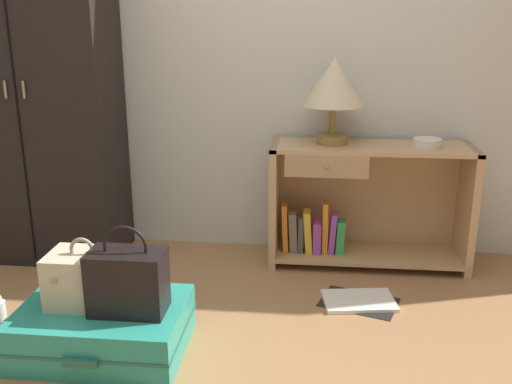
{
  "coord_description": "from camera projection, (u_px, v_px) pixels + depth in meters",
  "views": [
    {
      "loc": [
        0.44,
        -1.9,
        1.38
      ],
      "look_at": [
        0.16,
        0.77,
        0.55
      ],
      "focal_mm": 40.71,
      "sensor_mm": 36.0,
      "label": 1
    }
  ],
  "objects": [
    {
      "name": "table_lamp",
      "position": [
        334.0,
        85.0,
        3.1
      ],
      "size": [
        0.33,
        0.33,
        0.47
      ],
      "color": "olive",
      "rests_on": "bookshelf"
    },
    {
      "name": "bookshelf",
      "position": [
        361.0,
        204.0,
        3.28
      ],
      "size": [
        1.1,
        0.37,
        0.69
      ],
      "color": "tan",
      "rests_on": "ground_plane"
    },
    {
      "name": "ground_plane",
      "position": [
        194.0,
        384.0,
        2.25
      ],
      "size": [
        9.0,
        9.0,
        0.0
      ],
      "primitive_type": "plane",
      "color": "#9E7047"
    },
    {
      "name": "train_case",
      "position": [
        85.0,
        278.0,
        2.42
      ],
      "size": [
        0.29,
        0.23,
        0.3
      ],
      "color": "beige",
      "rests_on": "suitcase_large"
    },
    {
      "name": "open_book_on_floor",
      "position": [
        359.0,
        301.0,
        2.88
      ],
      "size": [
        0.43,
        0.35,
        0.02
      ],
      "color": "white",
      "rests_on": "ground_plane"
    },
    {
      "name": "handbag",
      "position": [
        128.0,
        281.0,
        2.35
      ],
      "size": [
        0.31,
        0.18,
        0.37
      ],
      "color": "black",
      "rests_on": "suitcase_large"
    },
    {
      "name": "bowl",
      "position": [
        427.0,
        143.0,
        3.11
      ],
      "size": [
        0.15,
        0.15,
        0.05
      ],
      "primitive_type": "cylinder",
      "color": "silver",
      "rests_on": "bookshelf"
    },
    {
      "name": "suitcase_large",
      "position": [
        104.0,
        328.0,
        2.45
      ],
      "size": [
        0.69,
        0.52,
        0.21
      ],
      "color": "teal",
      "rests_on": "ground_plane"
    },
    {
      "name": "back_wall",
      "position": [
        241.0,
        28.0,
        3.29
      ],
      "size": [
        6.4,
        0.1,
        2.6
      ],
      "primitive_type": "cube",
      "color": "beige",
      "rests_on": "ground_plane"
    },
    {
      "name": "bottle",
      "position": [
        0.0,
        316.0,
        2.59
      ],
      "size": [
        0.06,
        0.06,
        0.18
      ],
      "color": "white",
      "rests_on": "ground_plane"
    },
    {
      "name": "wardrobe",
      "position": [
        36.0,
        84.0,
        3.21
      ],
      "size": [
        0.86,
        0.47,
        2.0
      ],
      "color": "black",
      "rests_on": "ground_plane"
    }
  ]
}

